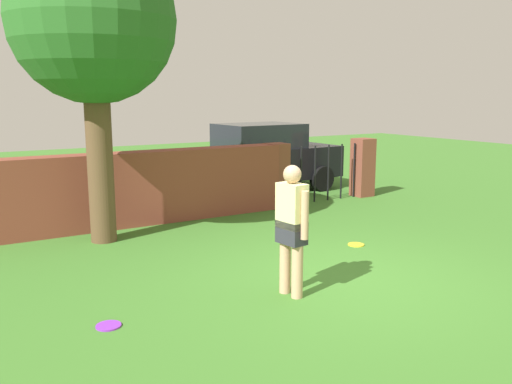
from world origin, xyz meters
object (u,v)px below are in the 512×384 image
Objects in this scene: frisbee_purple at (108,326)px; frisbee_yellow at (356,245)px; person at (292,224)px; car at (259,158)px; tree at (93,23)px.

frisbee_yellow is at bearing 13.15° from frisbee_purple.
person is 6.00× the size of frisbee_yellow.
person reaches higher than frisbee_purple.
car is 5.29m from frisbee_yellow.
person is 7.20m from car.
car reaches higher than person.
frisbee_purple is at bearing -104.81° from tree.
car is at bearing 29.55° from tree.
frisbee_purple is (-2.20, 0.25, -0.89)m from person.
frisbee_yellow is 4.50m from frisbee_purple.
tree is 3.04× the size of person.
car is 15.83× the size of frisbee_yellow.
tree reaches higher than person.
car reaches higher than frisbee_purple.
person is at bearing -70.64° from tree.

